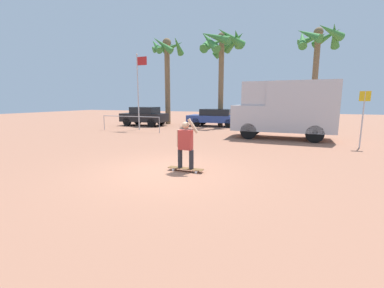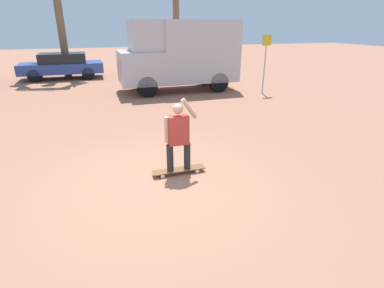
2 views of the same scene
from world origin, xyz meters
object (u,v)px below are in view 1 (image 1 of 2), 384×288
at_px(person_skateboarder, 186,143).
at_px(palm_tree_far_left, 167,57).
at_px(skateboard, 186,169).
at_px(palm_tree_near_van, 318,45).
at_px(parked_car_blue, 216,117).
at_px(street_sign, 363,112).
at_px(palm_tree_center_background, 222,46).
at_px(parked_car_black, 144,116).
at_px(camper_van, 285,108).
at_px(flagpole, 139,87).

xyz_separation_m(person_skateboarder, palm_tree_far_left, (-7.80, 14.19, 5.01)).
relative_size(skateboard, palm_tree_near_van, 0.14).
height_order(person_skateboarder, parked_car_blue, person_skateboarder).
bearing_deg(street_sign, parked_car_blue, 141.06).
xyz_separation_m(person_skateboarder, palm_tree_near_van, (4.38, 15.74, 5.44)).
distance_m(skateboard, person_skateboarder, 0.81).
xyz_separation_m(skateboard, palm_tree_center_background, (-2.93, 14.57, 6.49)).
distance_m(parked_car_black, palm_tree_near_van, 14.89).
xyz_separation_m(parked_car_black, palm_tree_near_van, (13.32, 3.73, 5.50)).
bearing_deg(street_sign, person_skateboarder, -131.96).
relative_size(camper_van, palm_tree_center_background, 0.69).
height_order(parked_car_blue, palm_tree_far_left, palm_tree_far_left).
bearing_deg(palm_tree_near_van, camper_van, -104.39).
xyz_separation_m(parked_car_black, palm_tree_center_background, (6.02, 2.56, 5.73)).
bearing_deg(skateboard, street_sign, 48.04).
bearing_deg(palm_tree_near_van, skateboard, -105.54).
relative_size(palm_tree_center_background, street_sign, 3.09).
distance_m(palm_tree_near_van, street_sign, 10.47).
bearing_deg(palm_tree_near_van, palm_tree_far_left, -172.72).
xyz_separation_m(parked_car_black, flagpole, (1.37, -2.81, 2.28)).
relative_size(camper_van, flagpole, 0.99).
height_order(person_skateboarder, camper_van, camper_van).
relative_size(parked_car_blue, parked_car_black, 1.18).
distance_m(palm_tree_near_van, palm_tree_center_background, 7.40).
xyz_separation_m(parked_car_blue, palm_tree_near_van, (7.48, 1.99, 5.56)).
height_order(flagpole, street_sign, flagpole).
xyz_separation_m(palm_tree_near_van, palm_tree_far_left, (-12.18, -1.56, -0.43)).
bearing_deg(palm_tree_center_background, person_skateboarder, -78.63).
xyz_separation_m(skateboard, palm_tree_near_van, (4.38, 15.74, 6.26)).
xyz_separation_m(person_skateboarder, street_sign, (5.85, 6.51, 0.74)).
bearing_deg(skateboard, parked_car_black, 126.68).
bearing_deg(parked_car_black, palm_tree_far_left, 62.29).
height_order(skateboard, parked_car_black, parked_car_black).
distance_m(palm_tree_center_background, palm_tree_far_left, 4.93).
relative_size(person_skateboarder, parked_car_black, 0.40).
bearing_deg(palm_tree_near_van, parked_car_black, -164.35).
relative_size(skateboard, flagpole, 0.21).
relative_size(person_skateboarder, flagpole, 0.28).
xyz_separation_m(person_skateboarder, parked_car_black, (-8.94, 12.01, -0.06)).
bearing_deg(parked_car_black, camper_van, -17.53).
xyz_separation_m(camper_van, parked_car_black, (-11.44, 3.61, -0.88)).
xyz_separation_m(person_skateboarder, flagpole, (-7.58, 9.19, 2.22)).
xyz_separation_m(skateboard, camper_van, (2.49, 8.40, 1.64)).
height_order(person_skateboarder, parked_car_black, person_skateboarder).
height_order(person_skateboarder, street_sign, street_sign).
bearing_deg(parked_car_blue, camper_van, -43.73).
relative_size(palm_tree_center_background, flagpole, 1.45).
xyz_separation_m(parked_car_blue, flagpole, (-4.47, -4.56, 2.34)).
xyz_separation_m(palm_tree_center_background, street_sign, (8.78, -8.06, -4.94)).
distance_m(skateboard, camper_van, 8.91).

